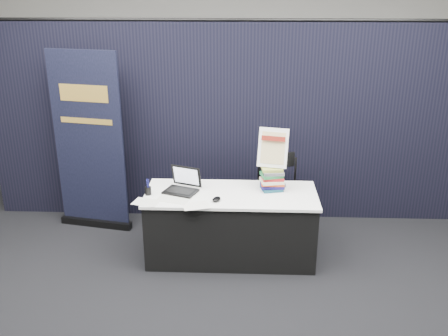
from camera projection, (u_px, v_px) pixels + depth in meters
floor at (229, 284)px, 4.97m from camera, size 8.00×8.00×0.00m
wall_back at (237, 52)px, 8.09m from camera, size 8.00×0.02×3.50m
drape_partition at (234, 125)px, 6.04m from camera, size 6.00×0.08×2.40m
display_table at (231, 225)px, 5.35m from camera, size 1.80×0.75×0.75m
laptop at (181, 186)px, 5.25m from camera, size 0.39×0.37×0.25m
mouse at (216, 199)px, 5.03m from camera, size 0.11×0.14×0.04m
brochure_left at (146, 202)px, 5.00m from camera, size 0.29×0.24×0.00m
brochure_mid at (174, 198)px, 5.09m from camera, size 0.38×0.32×0.00m
brochure_right at (196, 206)px, 4.93m from camera, size 0.30×0.25×0.00m
pen_cup at (148, 191)px, 5.17m from camera, size 0.09×0.09×0.09m
book_stack_tall at (272, 179)px, 5.26m from camera, size 0.26×0.21×0.25m
book_stack_short at (275, 183)px, 5.36m from camera, size 0.21×0.17×0.08m
info_sign at (273, 148)px, 5.17m from camera, size 0.33×0.18×0.42m
pullup_banner at (90, 153)px, 5.84m from camera, size 0.91×0.27×2.13m
stacking_chair at (277, 195)px, 5.69m from camera, size 0.57×0.58×0.98m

